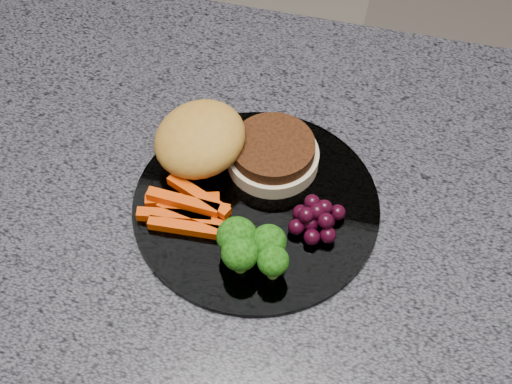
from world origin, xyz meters
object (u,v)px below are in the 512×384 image
plate (256,205)px  island_cabinet (263,370)px  burger (226,147)px  grape_bunch (317,218)px

plate → island_cabinet: bearing=55.6°
burger → grape_bunch: size_ratio=3.82×
island_cabinet → burger: bearing=147.0°
grape_bunch → plate: bearing=169.6°
island_cabinet → grape_bunch: 0.49m
grape_bunch → island_cabinet: bearing=156.2°
plate → burger: (-0.05, 0.05, 0.03)m
burger → grape_bunch: bearing=-50.9°
island_cabinet → grape_bunch: (0.06, -0.03, 0.49)m
plate → grape_bunch: (0.07, -0.01, 0.02)m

